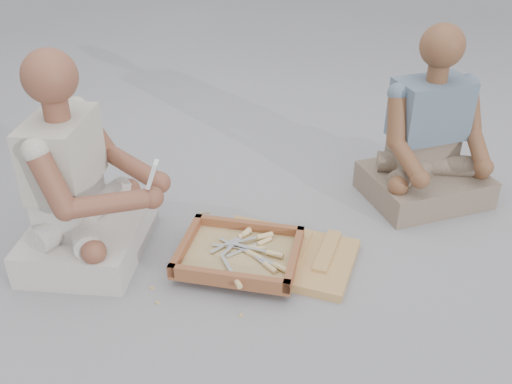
{
  "coord_description": "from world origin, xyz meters",
  "views": [
    {
      "loc": [
        -0.08,
        -1.81,
        1.47
      ],
      "look_at": [
        -0.1,
        0.13,
        0.3
      ],
      "focal_mm": 40.0,
      "sensor_mm": 36.0,
      "label": 1
    }
  ],
  "objects_px": {
    "craftsman": "(80,190)",
    "tool_tray": "(239,254)",
    "companion": "(429,145)",
    "carved_panel": "(283,255)"
  },
  "relations": [
    {
      "from": "tool_tray",
      "to": "craftsman",
      "type": "relative_size",
      "value": 0.62
    },
    {
      "from": "carved_panel",
      "to": "companion",
      "type": "xyz_separation_m",
      "value": [
        0.69,
        0.52,
        0.26
      ]
    },
    {
      "from": "craftsman",
      "to": "companion",
      "type": "bearing_deg",
      "value": 112.23
    },
    {
      "from": "craftsman",
      "to": "companion",
      "type": "height_order",
      "value": "craftsman"
    },
    {
      "from": "tool_tray",
      "to": "carved_panel",
      "type": "bearing_deg",
      "value": 14.39
    },
    {
      "from": "carved_panel",
      "to": "craftsman",
      "type": "relative_size",
      "value": 0.66
    },
    {
      "from": "carved_panel",
      "to": "tool_tray",
      "type": "bearing_deg",
      "value": -165.61
    },
    {
      "from": "craftsman",
      "to": "tool_tray",
      "type": "bearing_deg",
      "value": 86.34
    },
    {
      "from": "carved_panel",
      "to": "tool_tray",
      "type": "height_order",
      "value": "tool_tray"
    },
    {
      "from": "tool_tray",
      "to": "craftsman",
      "type": "distance_m",
      "value": 0.69
    }
  ]
}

